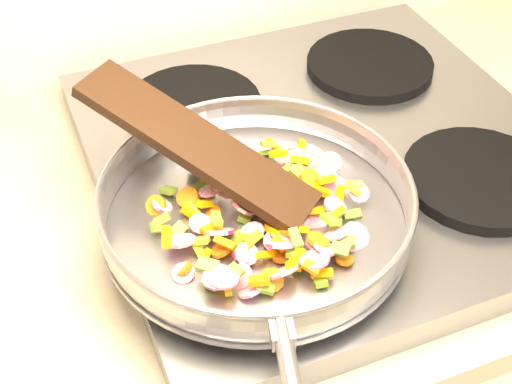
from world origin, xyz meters
name	(u,v)px	position (x,y,z in m)	size (l,w,h in m)	color
cooktop	(327,156)	(-0.70, 1.67, 0.92)	(0.60, 0.60, 0.04)	#939399
grate_fl	(272,240)	(-0.84, 1.52, 0.95)	(0.19, 0.19, 0.02)	black
grate_fr	(480,178)	(-0.56, 1.52, 0.95)	(0.19, 0.19, 0.02)	black
grate_bl	(194,106)	(-0.84, 1.81, 0.95)	(0.19, 0.19, 0.02)	black
grate_br	(370,65)	(-0.56, 1.81, 0.95)	(0.19, 0.19, 0.02)	black
saute_pan	(256,205)	(-0.85, 1.55, 0.99)	(0.39, 0.55, 0.05)	#9E9EA5
vegetable_heap	(265,220)	(-0.85, 1.53, 0.98)	(0.25, 0.26, 0.05)	#C21245
wooden_spatula	(197,145)	(-0.89, 1.63, 1.03)	(0.30, 0.07, 0.01)	black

